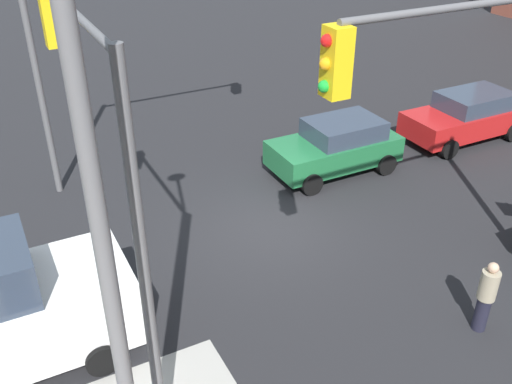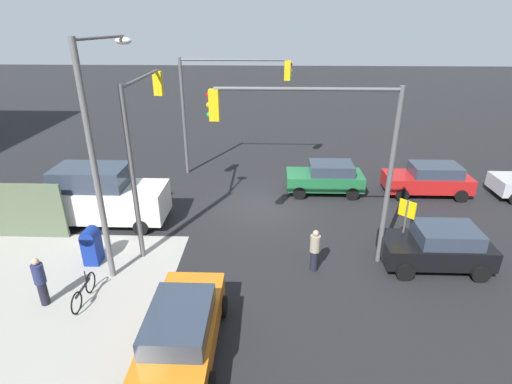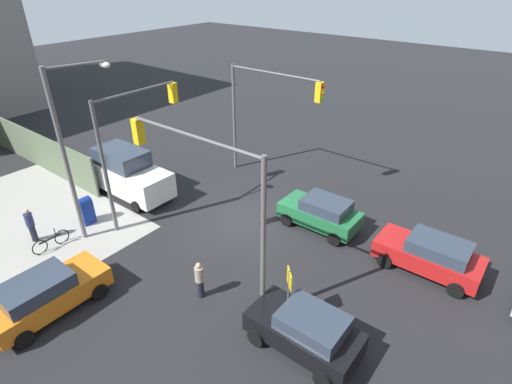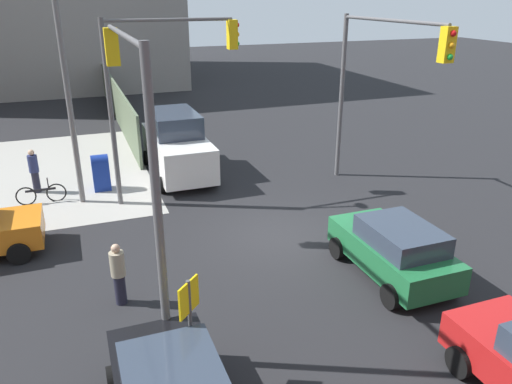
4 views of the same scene
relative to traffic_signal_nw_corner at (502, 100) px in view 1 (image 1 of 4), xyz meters
The scene contains 8 objects.
ground_plane 6.81m from the traffic_signal_nw_corner, 65.59° to the right, with size 120.00×120.00×0.00m, color black.
traffic_signal_nw_corner is the anchor object (origin of this frame).
traffic_signal_se_corner 9.93m from the traffic_signal_nw_corner, 64.96° to the right, with size 6.07×0.36×6.50m.
traffic_signal_ne_corner 6.78m from the traffic_signal_nw_corner, 15.35° to the right, with size 0.36×4.78×6.50m.
street_lamp_corner 7.21m from the traffic_signal_nw_corner, ahead, with size 1.00×2.60×8.00m.
sedan_red 9.82m from the traffic_signal_nw_corner, 135.70° to the right, with size 4.24×2.02×1.62m.
sedan_green 7.54m from the traffic_signal_nw_corner, 100.93° to the right, with size 3.90×2.02×1.62m.
pedestrian_crossing 3.89m from the traffic_signal_nw_corner, 86.57° to the left, with size 0.36×0.36×1.65m.
Camera 1 is at (6.00, 10.83, 8.24)m, focal length 40.00 mm.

